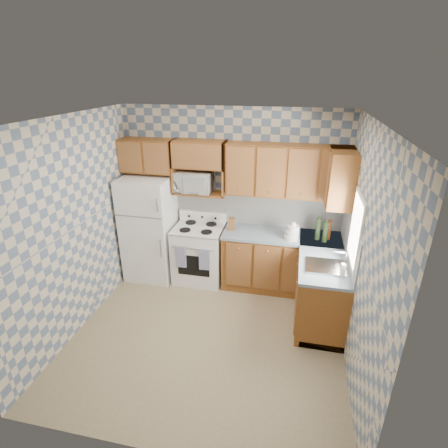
{
  "coord_description": "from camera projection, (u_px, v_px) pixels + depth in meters",
  "views": [
    {
      "loc": [
        0.96,
        -3.48,
        3.15
      ],
      "look_at": [
        0.05,
        0.75,
        1.25
      ],
      "focal_mm": 28.0,
      "sensor_mm": 36.0,
      "label": 1
    }
  ],
  "objects": [
    {
      "name": "stove_body",
      "position": [
        199.0,
        254.0,
        5.61
      ],
      "size": [
        0.76,
        0.65,
        0.9
      ],
      "primitive_type": "cube",
      "color": "white",
      "rests_on": "floor"
    },
    {
      "name": "soap_bottle",
      "position": [
        343.0,
        270.0,
        4.09
      ],
      "size": [
        0.06,
        0.06,
        0.17
      ],
      "primitive_type": "cylinder",
      "color": "beige",
      "rests_on": "countertop_right"
    },
    {
      "name": "electric_kettle",
      "position": [
        293.0,
        233.0,
        5.0
      ],
      "size": [
        0.17,
        0.17,
        0.21
      ],
      "primitive_type": "cylinder",
      "color": "white",
      "rests_on": "countertop_back"
    },
    {
      "name": "microwave_shelf",
      "position": [
        200.0,
        193.0,
        5.36
      ],
      "size": [
        0.8,
        0.33,
        0.03
      ],
      "primitive_type": "cube",
      "color": "#5F3311",
      "rests_on": "back_wall"
    },
    {
      "name": "countertop_right",
      "position": [
        323.0,
        255.0,
        4.65
      ],
      "size": [
        0.63,
        1.6,
        0.04
      ],
      "primitive_type": "cube",
      "color": "slate",
      "rests_on": "base_cabinets_right"
    },
    {
      "name": "back_wall",
      "position": [
        232.0,
        197.0,
        5.45
      ],
      "size": [
        3.4,
        0.02,
        2.7
      ],
      "primitive_type": "cube",
      "color": "slate",
      "rests_on": "ground"
    },
    {
      "name": "right_wall",
      "position": [
        361.0,
        256.0,
        3.69
      ],
      "size": [
        0.02,
        3.2,
        2.7
      ],
      "primitive_type": "cube",
      "color": "slate",
      "rests_on": "ground"
    },
    {
      "name": "base_cabinets_back",
      "position": [
        280.0,
        262.0,
        5.39
      ],
      "size": [
        1.75,
        0.6,
        0.88
      ],
      "primitive_type": "cube",
      "color": "#5F3311",
      "rests_on": "floor"
    },
    {
      "name": "backguard",
      "position": [
        203.0,
        216.0,
        5.64
      ],
      "size": [
        0.76,
        0.08,
        0.17
      ],
      "primitive_type": "cube",
      "color": "white",
      "rests_on": "cooktop"
    },
    {
      "name": "dish_towel_left",
      "position": [
        181.0,
        257.0,
        5.3
      ],
      "size": [
        0.16,
        0.02,
        0.34
      ],
      "primitive_type": "cube",
      "color": "navy",
      "rests_on": "stove_body"
    },
    {
      "name": "upper_cabinets_fridge",
      "position": [
        147.0,
        156.0,
        5.3
      ],
      "size": [
        0.82,
        0.33,
        0.5
      ],
      "primitive_type": "cube",
      "color": "#5F3311",
      "rests_on": "back_wall"
    },
    {
      "name": "sink",
      "position": [
        325.0,
        267.0,
        4.32
      ],
      "size": [
        0.48,
        0.4,
        0.03
      ],
      "primitive_type": "cube",
      "color": "#B7B7BC",
      "rests_on": "countertop_right"
    },
    {
      "name": "base_cabinets_right",
      "position": [
        320.0,
        284.0,
        4.83
      ],
      "size": [
        0.6,
        1.6,
        0.88
      ],
      "primitive_type": "cube",
      "color": "#5F3311",
      "rests_on": "floor"
    },
    {
      "name": "upper_cabinets_back",
      "position": [
        288.0,
        171.0,
        4.95
      ],
      "size": [
        1.75,
        0.33,
        0.74
      ],
      "primitive_type": "cube",
      "color": "#5F3311",
      "rests_on": "back_wall"
    },
    {
      "name": "bottle_0",
      "position": [
        318.0,
        229.0,
        4.98
      ],
      "size": [
        0.07,
        0.07,
        0.33
      ],
      "primitive_type": "cylinder",
      "color": "black",
      "rests_on": "countertop_back"
    },
    {
      "name": "bottle_1",
      "position": [
        325.0,
        232.0,
        4.91
      ],
      "size": [
        0.07,
        0.07,
        0.31
      ],
      "primitive_type": "cylinder",
      "color": "black",
      "rests_on": "countertop_back"
    },
    {
      "name": "refrigerator",
      "position": [
        150.0,
        228.0,
        5.59
      ],
      "size": [
        0.75,
        0.7,
        1.68
      ],
      "primitive_type": "cube",
      "color": "white",
      "rests_on": "floor"
    },
    {
      "name": "dish_towel_right",
      "position": [
        204.0,
        260.0,
        5.23
      ],
      "size": [
        0.16,
        0.02,
        0.34
      ],
      "primitive_type": "cube",
      "color": "navy",
      "rests_on": "stove_body"
    },
    {
      "name": "floor",
      "position": [
        208.0,
        334.0,
        4.56
      ],
      "size": [
        3.4,
        3.4,
        0.0
      ],
      "primitive_type": "plane",
      "color": "#7C6D50",
      "rests_on": "ground"
    },
    {
      "name": "window",
      "position": [
        356.0,
        230.0,
        4.06
      ],
      "size": [
        0.02,
        0.66,
        0.86
      ],
      "primitive_type": "cube",
      "color": "white",
      "rests_on": "right_wall"
    },
    {
      "name": "knife_block",
      "position": [
        232.0,
        224.0,
        5.3
      ],
      "size": [
        0.1,
        0.1,
        0.2
      ],
      "primitive_type": "cube",
      "rotation": [
        0.0,
        0.0,
        0.11
      ],
      "color": "brown",
      "rests_on": "countertop_back"
    },
    {
      "name": "food_containers",
      "position": [
        291.0,
        235.0,
        5.02
      ],
      "size": [
        0.19,
        0.19,
        0.13
      ],
      "primitive_type": null,
      "color": "beige",
      "rests_on": "countertop_back"
    },
    {
      "name": "backsplash_right",
      "position": [
        350.0,
        237.0,
        4.47
      ],
      "size": [
        0.02,
        1.6,
        0.56
      ],
      "primitive_type": "cube",
      "color": "white",
      "rests_on": "right_wall"
    },
    {
      "name": "upper_cabinets_right",
      "position": [
        341.0,
        177.0,
        4.64
      ],
      "size": [
        0.33,
        0.7,
        0.74
      ],
      "primitive_type": "cube",
      "color": "#5F3311",
      "rests_on": "right_wall"
    },
    {
      "name": "backsplash_back",
      "position": [
        257.0,
        208.0,
        5.43
      ],
      "size": [
        2.6,
        0.02,
        0.56
      ],
      "primitive_type": "cube",
      "color": "white",
      "rests_on": "back_wall"
    },
    {
      "name": "bottle_2",
      "position": [
        329.0,
        230.0,
        5.0
      ],
      "size": [
        0.07,
        0.07,
        0.28
      ],
      "primitive_type": "cylinder",
      "color": "#4D210C",
      "rests_on": "countertop_back"
    },
    {
      "name": "microwave",
      "position": [
        194.0,
        182.0,
        5.32
      ],
      "size": [
        0.57,
        0.39,
        0.31
      ],
      "primitive_type": "imported",
      "rotation": [
        0.0,
        0.0,
        -0.02
      ],
      "color": "white",
      "rests_on": "microwave_shelf"
    },
    {
      "name": "cooktop",
      "position": [
        198.0,
        228.0,
        5.43
      ],
      "size": [
        0.76,
        0.65,
        0.02
      ],
      "primitive_type": "cube",
      "color": "silver",
      "rests_on": "stove_body"
    },
    {
      "name": "countertop_back",
      "position": [
        282.0,
        236.0,
        5.2
      ],
      "size": [
        1.77,
        0.63,
        0.04
      ],
      "primitive_type": "cube",
      "color": "slate",
      "rests_on": "base_cabinets_back"
    }
  ]
}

